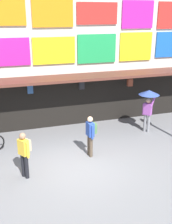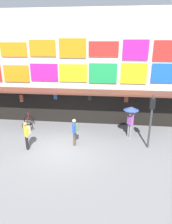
% 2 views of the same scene
% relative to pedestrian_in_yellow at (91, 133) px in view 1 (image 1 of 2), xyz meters
% --- Properties ---
extents(ground_plane, '(80.00, 80.00, 0.00)m').
position_rel_pedestrian_in_yellow_xyz_m(ground_plane, '(-0.64, -0.51, -0.98)').
color(ground_plane, slate).
extents(shopfront, '(18.00, 2.60, 8.00)m').
position_rel_pedestrian_in_yellow_xyz_m(shopfront, '(-0.64, 4.06, 2.98)').
color(shopfront, beige).
rests_on(shopfront, ground).
extents(pedestrian_in_yellow, '(0.38, 0.53, 1.68)m').
position_rel_pedestrian_in_yellow_xyz_m(pedestrian_in_yellow, '(0.00, 0.00, 0.00)').
color(pedestrian_in_yellow, brown).
rests_on(pedestrian_in_yellow, ground).
extents(pedestrian_with_umbrella, '(0.96, 0.96, 2.08)m').
position_rel_pedestrian_in_yellow_xyz_m(pedestrian_with_umbrella, '(3.35, 1.46, 0.66)').
color(pedestrian_with_umbrella, gray).
rests_on(pedestrian_with_umbrella, ground).
extents(pedestrian_in_green, '(0.47, 0.48, 1.68)m').
position_rel_pedestrian_in_yellow_xyz_m(pedestrian_in_green, '(-2.65, -0.77, 0.00)').
color(pedestrian_in_green, black).
rests_on(pedestrian_in_green, ground).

